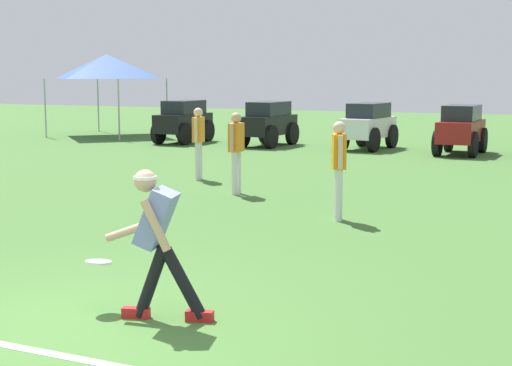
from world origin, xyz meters
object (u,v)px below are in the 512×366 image
at_px(frisbee_thrower, 157,236).
at_px(teammate_midfield, 236,145).
at_px(teammate_deep, 339,161).
at_px(parked_car_slot_b, 268,122).
at_px(frisbee_in_flight, 99,262).
at_px(teammate_near_sideline, 198,137).
at_px(parked_car_slot_a, 184,120).
at_px(parked_car_slot_d, 461,128).
at_px(parked_car_slot_c, 368,125).
at_px(event_tent, 107,66).

xyz_separation_m(frisbee_thrower, teammate_midfield, (-2.74, 7.22, 0.14)).
height_order(teammate_deep, parked_car_slot_b, teammate_deep).
bearing_deg(teammate_midfield, teammate_deep, -33.33).
distance_m(frisbee_in_flight, teammate_near_sideline, 9.45).
bearing_deg(frisbee_in_flight, frisbee_thrower, -1.55).
xyz_separation_m(frisbee_thrower, frisbee_in_flight, (-0.69, 0.02, -0.32)).
relative_size(frisbee_in_flight, parked_car_slot_a, 0.13).
distance_m(teammate_near_sideline, teammate_midfield, 2.22).
bearing_deg(parked_car_slot_b, teammate_deep, -61.13).
bearing_deg(frisbee_thrower, teammate_deep, 90.96).
height_order(frisbee_in_flight, teammate_near_sideline, teammate_near_sideline).
bearing_deg(parked_car_slot_d, teammate_near_sideline, -117.96).
xyz_separation_m(frisbee_in_flight, teammate_deep, (0.60, 5.46, 0.47)).
height_order(frisbee_thrower, parked_car_slot_c, frisbee_thrower).
bearing_deg(event_tent, frisbee_thrower, -53.42).
height_order(teammate_deep, parked_car_slot_a, teammate_deep).
bearing_deg(parked_car_slot_d, teammate_deep, -89.39).
bearing_deg(parked_car_slot_b, frisbee_thrower, -69.42).
relative_size(parked_car_slot_c, event_tent, 0.73).
bearing_deg(parked_car_slot_c, event_tent, 174.44).
bearing_deg(frisbee_thrower, parked_car_slot_a, 119.31).
bearing_deg(teammate_deep, parked_car_slot_c, 104.51).
relative_size(teammate_deep, parked_car_slot_b, 0.65).
distance_m(frisbee_thrower, teammate_near_sideline, 9.75).
bearing_deg(teammate_near_sideline, teammate_midfield, -42.16).
xyz_separation_m(parked_car_slot_d, event_tent, (-13.10, 1.37, 1.79)).
relative_size(teammate_near_sideline, parked_car_slot_d, 0.66).
relative_size(parked_car_slot_a, parked_car_slot_d, 1.00).
distance_m(frisbee_in_flight, event_tent, 22.02).
distance_m(teammate_midfield, parked_car_slot_a, 11.36).
distance_m(teammate_near_sideline, parked_car_slot_c, 8.34).
height_order(frisbee_thrower, parked_car_slot_d, frisbee_thrower).
xyz_separation_m(parked_car_slot_a, parked_car_slot_c, (6.21, 0.43, 0.00)).
bearing_deg(teammate_deep, parked_car_slot_a, 129.75).
height_order(teammate_deep, parked_car_slot_d, teammate_deep).
relative_size(teammate_deep, parked_car_slot_a, 0.66).
xyz_separation_m(teammate_deep, parked_car_slot_b, (-6.16, 11.18, -0.20)).
distance_m(teammate_near_sideline, parked_car_slot_b, 8.17).
distance_m(frisbee_in_flight, parked_car_slot_a, 18.59).
height_order(frisbee_thrower, event_tent, event_tent).
distance_m(teammate_deep, event_tent, 18.23).
relative_size(parked_car_slot_d, event_tent, 0.71).
height_order(parked_car_slot_b, event_tent, event_tent).
relative_size(teammate_near_sideline, event_tent, 0.47).
xyz_separation_m(frisbee_thrower, parked_car_slot_b, (-6.26, 16.66, -0.06)).
bearing_deg(parked_car_slot_c, teammate_deep, -75.49).
bearing_deg(teammate_midfield, teammate_near_sideline, 137.84).
relative_size(frisbee_in_flight, parked_car_slot_c, 0.13).
distance_m(parked_car_slot_b, parked_car_slot_c, 3.21).
xyz_separation_m(frisbee_in_flight, parked_car_slot_b, (-5.57, 16.64, 0.27)).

